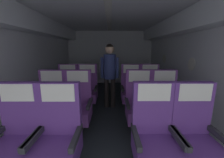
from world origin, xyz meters
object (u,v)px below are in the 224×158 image
seat_a_right_aisle (195,138)px  seat_b_left_window (52,106)px  seat_b_left_aisle (78,106)px  seat_c_left_aisle (87,90)px  seat_a_right_window (154,138)px  seat_c_right_aisle (150,90)px  seat_b_right_window (139,105)px  seat_c_left_window (68,90)px  flight_attendant (110,70)px  seat_a_left_window (17,139)px  seat_c_right_window (131,90)px  seat_b_right_aisle (165,105)px  seat_a_left_aisle (58,139)px

seat_a_right_aisle → seat_b_left_window: 2.19m
seat_b_left_aisle → seat_c_left_aisle: same height
seat_a_right_window → seat_c_right_aisle: bearing=76.2°
seat_c_right_aisle → seat_b_right_window: bearing=-115.4°
seat_c_left_window → seat_c_left_aisle: size_ratio=1.00×
flight_attendant → seat_b_right_window: bearing=126.5°
seat_c_left_window → seat_c_right_aisle: (1.98, 0.01, 0.00)m
seat_a_left_window → seat_c_right_window: same height
seat_b_left_aisle → seat_a_right_window: bearing=-40.7°
flight_attendant → seat_b_right_aisle: bearing=142.8°
seat_a_right_aisle → seat_b_right_window: 1.04m
seat_a_left_aisle → seat_c_left_aisle: 1.89m
seat_a_left_aisle → seat_c_right_window: (1.07, 1.88, 0.00)m
seat_c_right_window → seat_b_right_aisle: bearing=-63.6°
seat_b_right_window → seat_c_right_aisle: (0.45, 0.94, 0.00)m
seat_b_right_aisle → seat_c_left_window: bearing=154.8°
seat_a_left_aisle → seat_a_left_window: bearing=179.0°
seat_b_left_window → seat_b_right_aisle: (1.99, -0.00, 0.00)m
seat_a_right_window → seat_c_right_aisle: (0.46, 1.88, 0.00)m
seat_a_right_window → seat_c_left_window: bearing=129.3°
seat_c_left_aisle → seat_a_left_window: bearing=-104.0°
seat_a_left_aisle → flight_attendant: size_ratio=0.69×
seat_a_left_window → seat_c_right_window: size_ratio=1.00×
seat_a_right_aisle → seat_b_left_window: size_ratio=1.00×
seat_b_left_aisle → seat_c_right_aisle: same height
seat_c_right_window → seat_b_left_window: bearing=-148.5°
seat_a_left_window → seat_c_left_window: same height
seat_b_left_window → seat_b_left_aisle: bearing=-1.4°
seat_c_left_aisle → seat_b_right_aisle: bearing=-32.0°
seat_a_right_window → seat_c_right_aisle: size_ratio=1.00×
seat_b_left_window → seat_b_right_aisle: size_ratio=1.00×
seat_a_right_aisle → seat_c_right_window: same height
seat_a_left_window → seat_c_left_aisle: same height
seat_c_right_aisle → flight_attendant: (-0.97, 0.03, 0.50)m
seat_b_right_window → seat_c_right_window: bearing=91.0°
seat_a_right_window → seat_b_left_aisle: same height
seat_b_right_aisle → seat_c_right_aisle: bearing=90.3°
seat_b_left_aisle → flight_attendant: flight_attendant is taller
seat_b_left_window → seat_c_right_window: bearing=31.5°
seat_a_left_aisle → seat_c_left_window: same height
seat_a_left_aisle → seat_b_right_aisle: (1.53, 0.94, 0.00)m
seat_c_right_window → seat_c_left_window: bearing=-179.9°
seat_a_left_aisle → seat_c_left_aisle: (0.01, 1.89, 0.00)m
seat_b_right_window → seat_b_right_aisle: bearing=-1.4°
seat_a_left_window → seat_a_right_aisle: bearing=-0.1°
seat_b_left_window → seat_c_left_aisle: bearing=63.6°
seat_c_left_window → flight_attendant: 1.13m
seat_b_right_window → seat_c_right_aisle: size_ratio=1.00×
seat_b_right_aisle → seat_c_right_window: 1.05m
flight_attendant → seat_c_right_window: bearing=-177.0°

